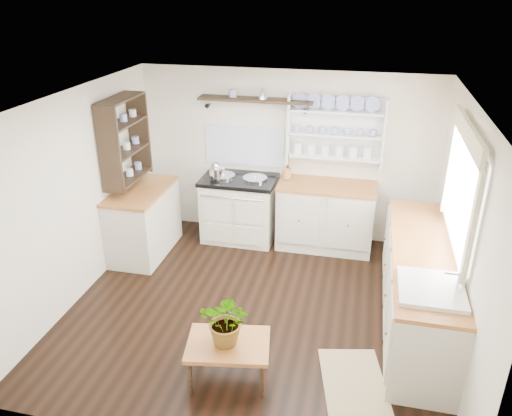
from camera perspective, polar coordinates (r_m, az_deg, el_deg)
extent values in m
cube|color=black|center=(5.67, -0.14, -11.25)|extent=(4.00, 3.80, 0.01)
cube|color=silver|center=(6.81, 3.48, 5.98)|extent=(4.00, 0.02, 2.30)
cube|color=silver|center=(5.06, 22.50, -2.78)|extent=(0.02, 3.80, 2.30)
cube|color=silver|center=(5.83, -19.69, 1.24)|extent=(0.02, 3.80, 2.30)
cube|color=white|center=(4.71, -0.17, 12.09)|extent=(4.00, 3.80, 0.01)
cube|color=white|center=(5.05, 22.46, 1.55)|extent=(0.04, 1.40, 1.00)
cube|color=white|center=(5.05, 22.24, 1.58)|extent=(0.02, 1.50, 1.10)
cube|color=beige|center=(4.87, 23.09, 7.89)|extent=(0.04, 1.55, 0.18)
cube|color=silver|center=(6.90, -1.92, -0.24)|extent=(0.97, 0.63, 0.85)
cube|color=black|center=(6.72, -1.97, 3.24)|extent=(1.01, 0.67, 0.05)
cylinder|color=silver|center=(6.76, -3.80, 3.70)|extent=(0.33, 0.33, 0.03)
cylinder|color=silver|center=(6.66, -0.13, 3.41)|extent=(0.33, 0.33, 0.03)
cylinder|color=silver|center=(6.45, -2.76, 1.12)|extent=(0.87, 0.02, 0.02)
cube|color=beige|center=(6.74, 7.92, -0.96)|extent=(1.25, 0.60, 0.88)
cube|color=brown|center=(6.56, 8.14, 2.51)|extent=(1.27, 0.63, 0.04)
cube|color=beige|center=(5.45, 18.02, -8.69)|extent=(0.60, 2.40, 0.88)
cube|color=brown|center=(5.23, 18.65, -4.64)|extent=(0.62, 2.43, 0.04)
cube|color=white|center=(4.63, 19.19, -9.95)|extent=(0.55, 0.60, 0.28)
cylinder|color=silver|center=(4.55, 22.04, -8.03)|extent=(0.02, 0.02, 0.22)
cube|color=beige|center=(6.69, -12.70, -1.57)|extent=(0.60, 1.10, 0.88)
cube|color=brown|center=(6.51, -13.06, 1.91)|extent=(0.62, 1.13, 0.04)
cube|color=white|center=(6.61, 9.16, 8.75)|extent=(1.20, 0.03, 0.90)
cube|color=white|center=(6.52, 9.10, 8.54)|extent=(1.20, 0.22, 0.02)
cylinder|color=navy|center=(6.46, 9.27, 10.87)|extent=(0.20, 0.02, 0.20)
cube|color=black|center=(6.56, -0.07, 12.28)|extent=(1.50, 0.24, 0.04)
cone|color=black|center=(6.82, -5.38, 11.70)|extent=(0.06, 0.20, 0.06)
cone|color=black|center=(6.54, 5.73, 11.13)|extent=(0.06, 0.20, 0.06)
cube|color=black|center=(6.35, -14.78, 7.60)|extent=(0.28, 0.80, 1.05)
cylinder|color=#A86C3D|center=(6.66, 3.53, 3.98)|extent=(0.12, 0.12, 0.14)
cube|color=brown|center=(4.59, -3.20, -15.32)|extent=(0.80, 0.63, 0.04)
cylinder|color=black|center=(4.61, -7.54, -18.63)|extent=(0.04, 0.04, 0.36)
cylinder|color=black|center=(4.92, -6.64, -15.30)|extent=(0.04, 0.04, 0.36)
cylinder|color=black|center=(4.55, 0.72, -19.10)|extent=(0.04, 0.04, 0.36)
cylinder|color=black|center=(4.86, 0.96, -15.68)|extent=(0.04, 0.04, 0.36)
imported|color=#3F7233|center=(4.43, -3.28, -12.72)|extent=(0.47, 0.42, 0.48)
cube|color=#8F8453|center=(4.86, 11.07, -18.88)|extent=(0.72, 0.95, 0.02)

